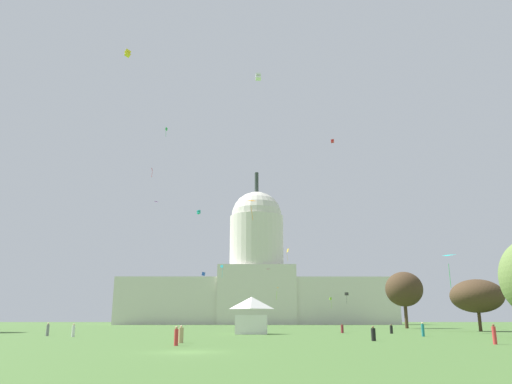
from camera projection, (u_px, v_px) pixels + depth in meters
name	position (u px, v px, depth m)	size (l,w,h in m)	color
ground_plane	(188.00, 352.00, 33.03)	(800.00, 800.00, 0.00)	#42662D
capitol_building	(257.00, 281.00, 217.84)	(120.62, 25.59, 69.34)	beige
event_tent	(252.00, 315.00, 74.35)	(5.15, 4.76, 5.51)	white
tree_east_far	(404.00, 289.00, 122.93)	(10.11, 9.91, 13.87)	#42301E
tree_east_mid	(477.00, 296.00, 91.50)	(10.91, 10.26, 9.50)	#42301E
person_tan_lawn_far_left	(181.00, 335.00, 45.94)	(0.55, 0.55, 1.62)	tan
person_maroon_back_right	(342.00, 329.00, 79.29)	(0.57, 0.57, 1.47)	maroon
person_grey_front_center	(48.00, 330.00, 65.21)	(0.54, 0.54, 1.72)	gray
person_red_lawn_far_right	(176.00, 337.00, 41.13)	(0.48, 0.48, 1.60)	red
person_black_near_tent	(391.00, 329.00, 76.18)	(0.62, 0.62, 1.44)	black
person_tan_edge_east	(260.00, 327.00, 86.43)	(0.51, 0.51, 1.78)	tan
person_teal_aisle_center	(423.00, 330.00, 63.44)	(0.52, 0.52, 1.80)	#1E757A
person_red_mid_right	(494.00, 335.00, 43.36)	(0.49, 0.49, 1.77)	red
person_black_mid_center	(373.00, 334.00, 50.15)	(0.63, 0.63, 1.49)	black
person_white_back_left	(73.00, 331.00, 62.23)	(0.53, 0.53, 1.64)	silver
kite_orange_low	(276.00, 289.00, 124.53)	(0.90, 1.20, 2.84)	orange
kite_turquoise_mid	(199.00, 212.00, 133.13)	(1.11, 1.09, 1.07)	teal
kite_blue_low	(203.00, 274.00, 154.42)	(1.17, 0.49, 1.25)	blue
kite_yellow_high	(128.00, 53.00, 103.92)	(1.60, 1.57, 1.53)	yellow
kite_magenta_mid	(267.00, 270.00, 174.05)	(1.68, 1.55, 0.12)	#D1339E
kite_gold_mid	(288.00, 252.00, 163.06)	(0.80, 1.26, 4.50)	gold
kite_white_high	(258.00, 77.00, 95.81)	(1.09, 1.16, 1.25)	white
kite_lime_low	(331.00, 299.00, 193.22)	(0.90, 0.95, 4.22)	#8CD133
kite_cyan_low	(222.00, 268.00, 145.64)	(0.99, 0.51, 3.79)	#33BCDB
kite_black_low	(347.00, 294.00, 181.60)	(1.47, 1.47, 3.98)	black
kite_violet_high	(156.00, 203.00, 202.89)	(1.53, 1.61, 0.32)	purple
kite_red_high	(332.00, 141.00, 128.81)	(0.95, 0.92, 0.90)	red
kite_pink_high	(152.00, 170.00, 145.74)	(0.45, 0.91, 2.91)	pink
kite_green_high	(166.00, 130.00, 129.33)	(0.51, 0.83, 2.63)	green
kite_orange_mid	(253.00, 204.00, 97.26)	(1.64, 1.14, 3.68)	orange
kite_turquoise_low	(447.00, 261.00, 71.39)	(1.67, 1.68, 4.34)	teal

